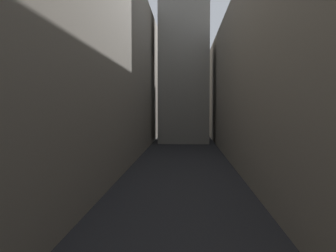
{
  "coord_description": "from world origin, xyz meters",
  "views": [
    {
      "loc": [
        0.47,
        10.54,
        6.4
      ],
      "look_at": [
        0.0,
        19.79,
        5.9
      ],
      "focal_mm": 38.16,
      "sensor_mm": 36.0,
      "label": 1
    }
  ],
  "objects": [
    {
      "name": "building_block_right",
      "position": [
        10.78,
        50.0,
        9.29
      ],
      "size": [
        10.56,
        108.0,
        18.57
      ],
      "primitive_type": "cube",
      "color": "gray",
      "rests_on": "ground"
    },
    {
      "name": "building_block_left",
      "position": [
        -12.41,
        50.0,
        11.43
      ],
      "size": [
        13.81,
        108.0,
        22.86
      ],
      "primitive_type": "cube",
      "color": "gray",
      "rests_on": "ground"
    },
    {
      "name": "ground_plane",
      "position": [
        0.0,
        48.0,
        0.0
      ],
      "size": [
        264.0,
        264.0,
        0.0
      ],
      "primitive_type": "plane",
      "color": "#232326"
    }
  ]
}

